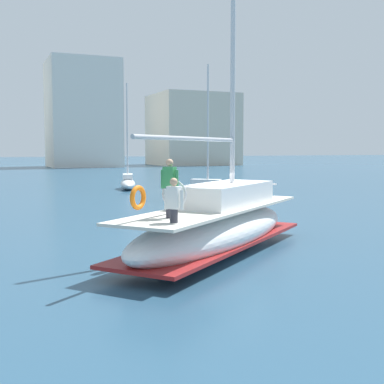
# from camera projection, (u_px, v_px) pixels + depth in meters

# --- Properties ---
(ground_plane) EXTENTS (400.00, 400.00, 0.00)m
(ground_plane) POSITION_uv_depth(u_px,v_px,m) (216.00, 242.00, 18.16)
(ground_plane) COLOR #284C66
(main_sailboat) EXTENTS (8.98, 7.89, 12.14)m
(main_sailboat) POSITION_uv_depth(u_px,v_px,m) (217.00, 225.00, 16.11)
(main_sailboat) COLOR white
(main_sailboat) RESTS_ON ground
(moored_sloop_near) EXTENTS (4.67, 4.19, 9.02)m
(moored_sloop_near) POSITION_uv_depth(u_px,v_px,m) (203.00, 188.00, 35.04)
(moored_sloop_near) COLOR silver
(moored_sloop_near) RESTS_ON ground
(moored_cutter_left) EXTENTS (2.55, 5.29, 8.68)m
(moored_cutter_left) POSITION_uv_depth(u_px,v_px,m) (128.00, 182.00, 41.86)
(moored_cutter_left) COLOR silver
(moored_cutter_left) RESTS_ON ground
(waterfront_buildings) EXTENTS (79.53, 17.53, 21.90)m
(waterfront_buildings) POSITION_uv_depth(u_px,v_px,m) (13.00, 115.00, 91.26)
(waterfront_buildings) COLOR #C6AD8E
(waterfront_buildings) RESTS_ON ground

